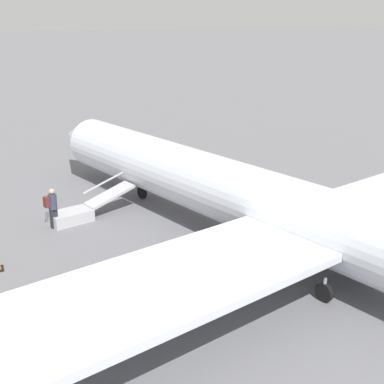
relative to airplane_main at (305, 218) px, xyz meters
The scene contains 4 objects.
ground_plane 2.19m from the airplane_main, 17.48° to the left, with size 600.00×600.00×0.00m, color slate.
airplane_main is the anchor object (origin of this frame).
boarding_stairs 10.23m from the airplane_main, 39.55° to the left, with size 2.19×4.13×1.66m.
passenger 10.55m from the airplane_main, 46.30° to the left, with size 0.42×0.57×1.74m.
Camera 1 is at (-15.34, 9.55, 8.57)m, focal length 50.00 mm.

